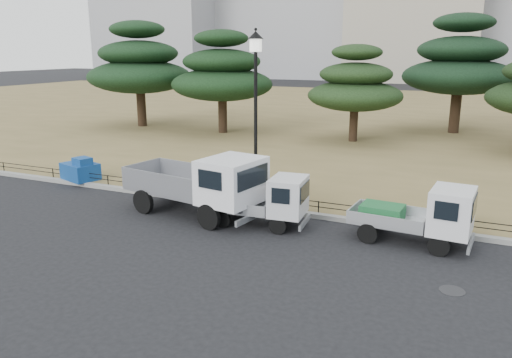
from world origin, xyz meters
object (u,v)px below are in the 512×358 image
at_px(truck_large, 200,182).
at_px(tarp_pile, 81,170).
at_px(truck_kei_front, 265,201).
at_px(truck_kei_rear, 420,215).
at_px(street_lamp, 256,90).

xyz_separation_m(truck_large, tarp_pile, (-6.91, 1.74, -0.65)).
xyz_separation_m(truck_kei_front, truck_kei_rear, (4.74, 0.37, 0.06)).
xyz_separation_m(truck_kei_rear, street_lamp, (-5.82, 1.33, 3.31)).
relative_size(truck_large, truck_kei_front, 1.61).
bearing_deg(truck_large, truck_kei_rear, 12.73).
distance_m(truck_large, tarp_pile, 7.16).
relative_size(truck_kei_front, truck_kei_rear, 0.93).
relative_size(truck_kei_rear, tarp_pile, 1.98).
bearing_deg(tarp_pile, street_lamp, -0.50).
bearing_deg(street_lamp, truck_large, -128.06).
height_order(truck_kei_front, tarp_pile, truck_kei_front).
relative_size(street_lamp, tarp_pile, 3.40).
relative_size(truck_kei_rear, street_lamp, 0.58).
distance_m(truck_kei_rear, tarp_pile, 14.11).
distance_m(truck_kei_front, street_lamp, 3.93).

